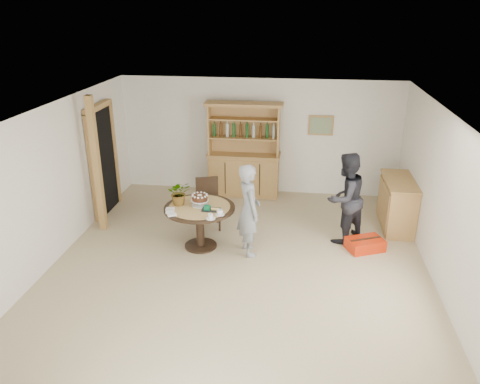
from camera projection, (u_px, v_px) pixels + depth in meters
name	position (u px, v px, depth m)	size (l,w,h in m)	color
ground	(237.00, 272.00, 7.38)	(7.00, 7.00, 0.00)	tan
room_shell	(237.00, 167.00, 6.73)	(6.04, 7.04, 2.52)	white
doorway	(103.00, 159.00, 9.16)	(0.13, 1.10, 2.18)	black
pine_post	(97.00, 165.00, 8.34)	(0.12, 0.12, 2.50)	tan
hutch	(244.00, 164.00, 10.13)	(1.62, 0.54, 2.04)	tan
sideboard	(397.00, 204.00, 8.70)	(0.54, 1.26, 0.94)	tan
dining_table	(200.00, 215.00, 7.93)	(1.20, 1.20, 0.76)	black
dining_chair	(208.00, 200.00, 8.71)	(0.53, 0.53, 0.95)	black
birthday_cake	(200.00, 199.00, 7.87)	(0.30, 0.30, 0.20)	white
flower_vase	(179.00, 193.00, 7.88)	(0.38, 0.33, 0.42)	#3F7233
gift_tray	(210.00, 209.00, 7.72)	(0.30, 0.20, 0.08)	black
coffee_cup_a	(220.00, 212.00, 7.55)	(0.15, 0.15, 0.09)	white
coffee_cup_b	(211.00, 217.00, 7.41)	(0.15, 0.15, 0.08)	white
napkins	(171.00, 212.00, 7.62)	(0.24, 0.33, 0.03)	white
teen_boy	(249.00, 210.00, 7.66)	(0.58, 0.38, 1.58)	gray
adult_person	(345.00, 198.00, 8.07)	(0.79, 0.62, 1.63)	black
red_suitcase	(365.00, 244.00, 8.01)	(0.71, 0.61, 0.21)	red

